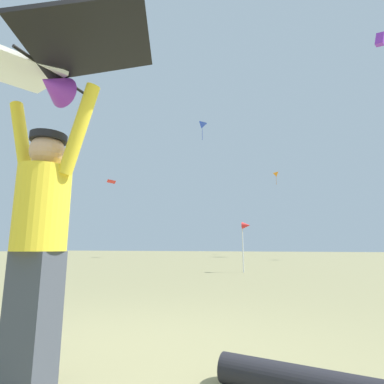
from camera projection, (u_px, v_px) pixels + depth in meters
The scene contains 10 objects.
ground_plane at pixel (99, 378), 1.95m from camera, with size 120.00×120.00×0.00m, color #847F56.
kite_flyer_person at pixel (40, 233), 1.95m from camera, with size 0.81×0.34×1.92m.
held_stunt_kite at pixel (47, 64), 2.10m from camera, with size 1.75×0.92×0.40m.
distant_kite_yellow_low_right at pixel (99, 53), 20.29m from camera, with size 1.00×1.01×0.23m.
distant_kite_blue_mid_right at pixel (202, 125), 26.56m from camera, with size 1.03×1.02×1.84m.
distant_kite_orange_high_left at pixel (276, 175), 36.02m from camera, with size 0.95×1.00×1.64m.
distant_kite_purple_high_right at pixel (380, 39), 28.78m from camera, with size 1.09×0.99×1.22m.
distant_kite_red_overhead_distant at pixel (111, 181), 18.99m from camera, with size 0.51×0.51×0.18m.
spare_kite_bag at pixel (299, 382), 1.69m from camera, with size 0.18×0.18×0.94m, color black.
marker_flag at pixel (246, 228), 10.30m from camera, with size 0.30×0.24×1.71m.
Camera 1 is at (1.37, -1.76, 0.85)m, focal length 27.93 mm.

